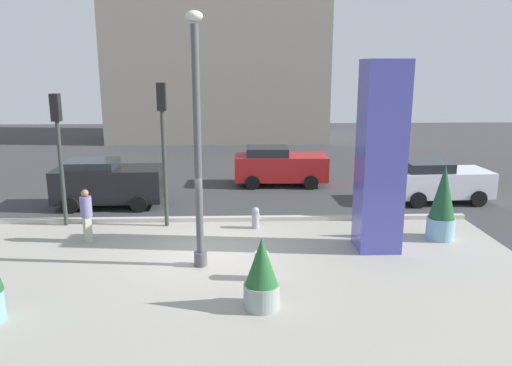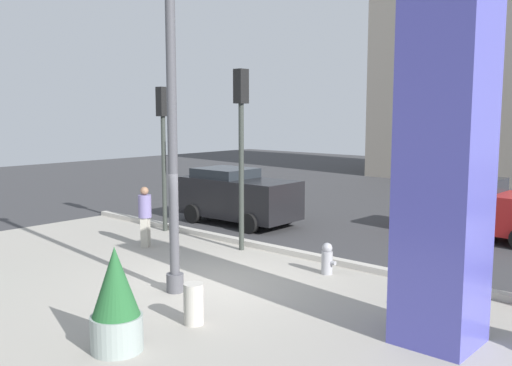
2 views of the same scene
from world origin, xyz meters
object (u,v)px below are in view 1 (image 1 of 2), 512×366
at_px(potted_plant_near_right, 442,204).
at_px(potted_plant_mid_plaza, 262,275).
at_px(traffic_light_corner, 59,138).
at_px(pedestrian_on_sidewalk, 86,213).
at_px(car_curb_west, 279,166).
at_px(lamp_post, 198,149).
at_px(concrete_bollard, 262,266).
at_px(art_pillar_blue, 381,158).
at_px(traffic_light_far_side, 163,132).
at_px(car_curb_east, 108,182).
at_px(pedestrian_crossing, 374,194).
at_px(fire_hydrant, 256,218).
at_px(car_far_lane, 437,181).

bearing_deg(potted_plant_near_right, potted_plant_mid_plaza, -143.09).
distance_m(traffic_light_corner, pedestrian_on_sidewalk, 3.01).
bearing_deg(car_curb_west, lamp_post, -107.23).
height_order(concrete_bollard, pedestrian_on_sidewalk, pedestrian_on_sidewalk).
distance_m(car_curb_west, pedestrian_on_sidewalk, 10.01).
height_order(art_pillar_blue, traffic_light_far_side, art_pillar_blue).
bearing_deg(traffic_light_corner, potted_plant_mid_plaza, -43.98).
bearing_deg(car_curb_east, pedestrian_crossing, -12.81).
bearing_deg(art_pillar_blue, car_curb_west, 105.14).
bearing_deg(traffic_light_far_side, fire_hydrant, -6.86).
bearing_deg(car_curb_west, traffic_light_corner, -143.92).
bearing_deg(traffic_light_far_side, pedestrian_on_sidewalk, -145.72).
xyz_separation_m(fire_hydrant, car_curb_west, (1.32, 6.33, 0.53)).
bearing_deg(pedestrian_crossing, pedestrian_on_sidewalk, -168.87).
bearing_deg(traffic_light_far_side, car_curb_west, 53.65).
relative_size(car_curb_east, car_far_lane, 1.03).
xyz_separation_m(lamp_post, fire_hydrant, (1.64, 3.20, -2.92)).
bearing_deg(traffic_light_far_side, concrete_bollard, -55.82).
height_order(car_curb_east, pedestrian_on_sidewalk, car_curb_east).
xyz_separation_m(traffic_light_corner, pedestrian_on_sidewalk, (1.27, -1.73, -2.10)).
height_order(fire_hydrant, car_curb_west, car_curb_west).
height_order(potted_plant_near_right, pedestrian_on_sidewalk, potted_plant_near_right).
height_order(concrete_bollard, car_curb_east, car_curb_east).
height_order(concrete_bollard, pedestrian_crossing, pedestrian_crossing).
height_order(fire_hydrant, car_far_lane, car_far_lane).
bearing_deg(car_curb_west, concrete_bollard, -97.13).
bearing_deg(traffic_light_corner, traffic_light_far_side, -3.31).
distance_m(potted_plant_near_right, car_far_lane, 4.82).
distance_m(fire_hydrant, pedestrian_crossing, 4.35).
bearing_deg(fire_hydrant, car_curb_east, 152.40).
relative_size(potted_plant_near_right, car_far_lane, 0.60).
distance_m(fire_hydrant, car_curb_east, 6.46).
bearing_deg(traffic_light_corner, concrete_bollard, -35.67).
xyz_separation_m(concrete_bollard, pedestrian_crossing, (4.24, 4.88, 0.59)).
distance_m(lamp_post, fire_hydrant, 4.63).
bearing_deg(potted_plant_mid_plaza, traffic_light_corner, 136.02).
relative_size(potted_plant_mid_plaza, pedestrian_on_sidewalk, 0.99).
bearing_deg(car_far_lane, car_curb_west, 153.62).
bearing_deg(pedestrian_on_sidewalk, traffic_light_far_side, 34.28).
xyz_separation_m(potted_plant_near_right, car_curb_west, (-4.54, 7.59, -0.25)).
height_order(fire_hydrant, concrete_bollard, same).
bearing_deg(traffic_light_far_side, potted_plant_mid_plaza, -63.75).
xyz_separation_m(lamp_post, traffic_light_far_side, (-1.43, 3.57, -0.01)).
height_order(art_pillar_blue, car_curb_west, art_pillar_blue).
height_order(car_far_lane, pedestrian_crossing, pedestrian_crossing).
relative_size(potted_plant_mid_plaza, potted_plant_near_right, 0.70).
bearing_deg(car_curb_west, potted_plant_mid_plaza, -96.56).
height_order(lamp_post, potted_plant_near_right, lamp_post).
xyz_separation_m(lamp_post, concrete_bollard, (1.64, -0.96, -2.91)).
bearing_deg(pedestrian_crossing, car_far_lane, 37.78).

